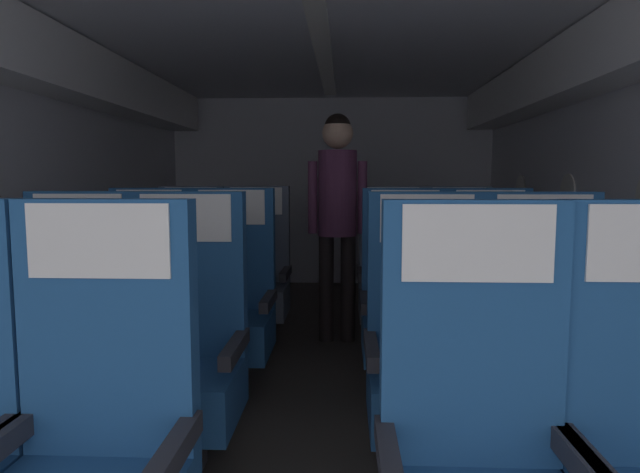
{
  "coord_description": "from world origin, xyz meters",
  "views": [
    {
      "loc": [
        0.16,
        0.23,
        1.2
      ],
      "look_at": [
        0.01,
        3.59,
        0.85
      ],
      "focal_mm": 31.1,
      "sensor_mm": 36.0,
      "label": 1
    }
  ],
  "objects_px": {
    "seat_d_right_aisle": "(459,280)",
    "seat_c_left_window": "(147,305)",
    "seat_b_right_window": "(427,357)",
    "seat_d_right_window": "(392,279)",
    "seat_c_right_aisle": "(491,308)",
    "seat_a_right_window": "(479,470)",
    "flight_attendant": "(337,202)",
    "seat_b_right_aisle": "(546,358)",
    "seat_c_left_aisle": "(230,306)",
    "seat_a_left_aisle": "(93,459)",
    "seat_d_left_window": "(190,278)",
    "seat_b_left_window": "(75,351)",
    "seat_d_left_aisle": "(255,278)",
    "seat_c_right_window": "(405,308)",
    "seat_b_left_aisle": "(183,354)"
  },
  "relations": [
    {
      "from": "seat_b_right_aisle",
      "to": "seat_c_left_aisle",
      "type": "bearing_deg",
      "value": 149.66
    },
    {
      "from": "seat_c_left_window",
      "to": "seat_d_right_aisle",
      "type": "relative_size",
      "value": 1.0
    },
    {
      "from": "seat_b_left_window",
      "to": "seat_d_right_aisle",
      "type": "distance_m",
      "value": 2.64
    },
    {
      "from": "seat_b_right_window",
      "to": "seat_c_right_window",
      "type": "xyz_separation_m",
      "value": [
        0.0,
        0.86,
        0.0
      ]
    },
    {
      "from": "seat_c_right_aisle",
      "to": "seat_d_left_window",
      "type": "bearing_deg",
      "value": 156.3
    },
    {
      "from": "seat_c_right_aisle",
      "to": "seat_d_right_aisle",
      "type": "bearing_deg",
      "value": 89.86
    },
    {
      "from": "flight_attendant",
      "to": "seat_d_right_aisle",
      "type": "bearing_deg",
      "value": -14.76
    },
    {
      "from": "seat_c_left_window",
      "to": "seat_c_right_window",
      "type": "height_order",
      "value": "same"
    },
    {
      "from": "seat_b_right_aisle",
      "to": "seat_d_left_window",
      "type": "height_order",
      "value": "same"
    },
    {
      "from": "seat_c_left_window",
      "to": "seat_d_left_window",
      "type": "relative_size",
      "value": 1.0
    },
    {
      "from": "seat_a_left_aisle",
      "to": "seat_c_left_window",
      "type": "xyz_separation_m",
      "value": [
        -0.49,
        1.76,
        0.0
      ]
    },
    {
      "from": "seat_c_left_window",
      "to": "seat_c_right_window",
      "type": "bearing_deg",
      "value": -0.61
    },
    {
      "from": "seat_d_left_aisle",
      "to": "seat_a_right_window",
      "type": "bearing_deg",
      "value": -69.29
    },
    {
      "from": "seat_b_right_window",
      "to": "seat_d_right_window",
      "type": "xyz_separation_m",
      "value": [
        0.01,
        1.75,
        0.0
      ]
    },
    {
      "from": "seat_b_left_window",
      "to": "seat_b_left_aisle",
      "type": "xyz_separation_m",
      "value": [
        0.47,
        -0.02,
        0.0
      ]
    },
    {
      "from": "seat_d_left_aisle",
      "to": "seat_c_left_window",
      "type": "bearing_deg",
      "value": -119.3
    },
    {
      "from": "seat_b_left_aisle",
      "to": "seat_d_left_window",
      "type": "height_order",
      "value": "same"
    },
    {
      "from": "seat_d_left_aisle",
      "to": "seat_b_left_aisle",
      "type": "bearing_deg",
      "value": -90.43
    },
    {
      "from": "seat_b_left_window",
      "to": "seat_c_right_aisle",
      "type": "bearing_deg",
      "value": 23.98
    },
    {
      "from": "seat_b_left_window",
      "to": "seat_c_left_window",
      "type": "height_order",
      "value": "same"
    },
    {
      "from": "seat_a_left_aisle",
      "to": "seat_c_left_aisle",
      "type": "relative_size",
      "value": 1.0
    },
    {
      "from": "seat_c_left_window",
      "to": "flight_attendant",
      "type": "distance_m",
      "value": 1.54
    },
    {
      "from": "seat_a_left_aisle",
      "to": "seat_d_left_window",
      "type": "relative_size",
      "value": 1.0
    },
    {
      "from": "seat_b_right_aisle",
      "to": "flight_attendant",
      "type": "distance_m",
      "value": 2.08
    },
    {
      "from": "seat_b_right_window",
      "to": "seat_b_left_window",
      "type": "bearing_deg",
      "value": 179.65
    },
    {
      "from": "seat_a_left_aisle",
      "to": "seat_d_right_window",
      "type": "relative_size",
      "value": 1.0
    },
    {
      "from": "seat_c_right_aisle",
      "to": "seat_b_left_window",
      "type": "bearing_deg",
      "value": -156.02
    },
    {
      "from": "seat_c_right_aisle",
      "to": "seat_d_left_window",
      "type": "height_order",
      "value": "same"
    },
    {
      "from": "seat_a_right_window",
      "to": "seat_c_right_window",
      "type": "bearing_deg",
      "value": 89.96
    },
    {
      "from": "seat_c_left_window",
      "to": "seat_d_left_aisle",
      "type": "height_order",
      "value": "same"
    },
    {
      "from": "seat_a_left_aisle",
      "to": "seat_b_right_window",
      "type": "bearing_deg",
      "value": 41.54
    },
    {
      "from": "seat_a_left_aisle",
      "to": "seat_c_right_aisle",
      "type": "bearing_deg",
      "value": 50.03
    },
    {
      "from": "seat_d_right_aisle",
      "to": "flight_attendant",
      "type": "height_order",
      "value": "flight_attendant"
    },
    {
      "from": "seat_b_left_window",
      "to": "seat_b_right_aisle",
      "type": "height_order",
      "value": "same"
    },
    {
      "from": "seat_d_right_aisle",
      "to": "seat_c_left_window",
      "type": "bearing_deg",
      "value": -155.79
    },
    {
      "from": "seat_c_left_window",
      "to": "seat_b_left_window",
      "type": "bearing_deg",
      "value": -89.89
    },
    {
      "from": "seat_b_left_aisle",
      "to": "seat_a_right_window",
      "type": "bearing_deg",
      "value": -40.93
    },
    {
      "from": "seat_c_left_aisle",
      "to": "seat_d_left_aisle",
      "type": "relative_size",
      "value": 1.0
    },
    {
      "from": "seat_d_left_aisle",
      "to": "seat_d_right_aisle",
      "type": "distance_m",
      "value": 1.48
    },
    {
      "from": "seat_d_left_window",
      "to": "seat_d_right_window",
      "type": "relative_size",
      "value": 1.0
    },
    {
      "from": "seat_a_right_window",
      "to": "seat_b_left_window",
      "type": "bearing_deg",
      "value": 148.81
    },
    {
      "from": "seat_c_left_aisle",
      "to": "seat_d_right_window",
      "type": "xyz_separation_m",
      "value": [
        1.0,
        0.89,
        0.0
      ]
    },
    {
      "from": "seat_c_right_aisle",
      "to": "seat_d_right_aisle",
      "type": "relative_size",
      "value": 1.0
    },
    {
      "from": "seat_a_right_window",
      "to": "seat_b_right_window",
      "type": "distance_m",
      "value": 0.89
    },
    {
      "from": "seat_a_left_aisle",
      "to": "seat_b_right_window",
      "type": "distance_m",
      "value": 1.33
    },
    {
      "from": "seat_a_left_aisle",
      "to": "seat_d_right_aisle",
      "type": "bearing_deg",
      "value": 60.76
    },
    {
      "from": "seat_d_left_window",
      "to": "seat_b_right_aisle",
      "type": "bearing_deg",
      "value": -41.71
    },
    {
      "from": "seat_d_right_window",
      "to": "seat_c_right_aisle",
      "type": "bearing_deg",
      "value": -61.06
    },
    {
      "from": "seat_a_right_window",
      "to": "seat_c_right_aisle",
      "type": "height_order",
      "value": "same"
    },
    {
      "from": "seat_b_left_aisle",
      "to": "seat_c_right_aisle",
      "type": "bearing_deg",
      "value": 30.97
    }
  ]
}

